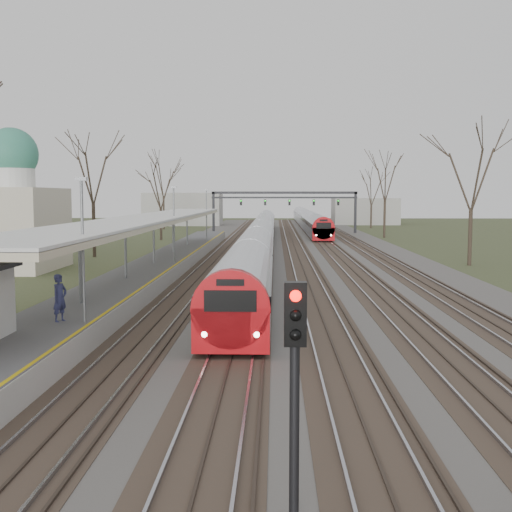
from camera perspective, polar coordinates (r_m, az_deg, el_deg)
The scene contains 10 objects.
track_bed at distance 63.09m, azimuth 2.91°, elevation 0.48°, with size 24.00×160.00×0.22m.
platform at distance 46.31m, azimuth -8.23°, elevation -0.80°, with size 3.50×69.00×1.00m, color #9E9B93.
canopy at distance 41.63m, azimuth -9.37°, elevation 3.23°, with size 4.10×50.00×3.11m.
signal_gantry at distance 92.85m, azimuth 2.55°, elevation 5.03°, with size 21.00×0.59×6.08m.
tree_west_far at distance 58.14m, azimuth -14.34°, elevation 7.75°, with size 5.50×5.50×11.33m.
tree_east_far at distance 52.11m, azimuth 18.66°, elevation 7.13°, with size 5.00×5.00×10.30m.
train_near at distance 65.40m, azimuth 0.45°, elevation 1.90°, with size 2.62×90.21×3.05m.
train_far at distance 111.10m, azimuth 4.58°, elevation 3.30°, with size 2.62×75.21×3.05m.
passenger at distance 23.52m, azimuth -17.04°, elevation -3.61°, with size 0.62×0.41×1.70m, color navy.
signal_post at distance 10.23m, azimuth 3.47°, elevation -9.91°, with size 0.35×0.45×4.10m.
Camera 1 is at (-1.07, -7.85, 5.41)m, focal length 45.00 mm.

